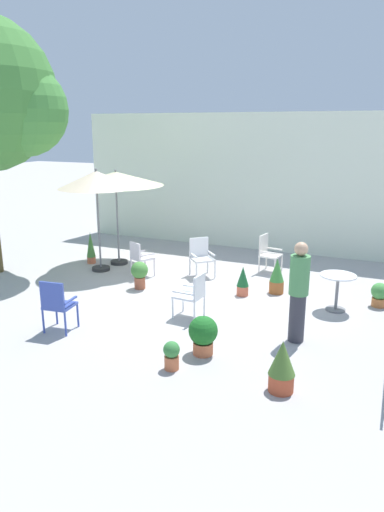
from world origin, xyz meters
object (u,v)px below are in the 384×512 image
Objects in this scene: patio_chair_4 at (193,293)px; potted_plant_4 at (282,366)px; patio_chair_0 at (268,251)px; potted_plant_2 at (243,281)px; potted_plant_6 at (91,248)px; potted_plant_0 at (380,294)px; patio_chair_2 at (57,303)px; cafe_table_0 at (337,286)px; patio_umbrella_1 at (116,179)px; patio_chair_3 at (201,255)px; potted_plant_1 at (203,334)px; potted_plant_7 at (277,276)px; potted_plant_5 at (140,273)px; patio_chair_1 at (140,256)px; patio_umbrella_0 at (96,181)px; potted_plant_3 at (172,355)px; standing_person at (299,291)px.

patio_chair_4 is 1.17× the size of potted_plant_4.
potted_plant_2 is (-0.03, -1.85, -0.20)m from patio_chair_0.
potted_plant_0 is at bearing -2.26° from potted_plant_6.
patio_chair_2 is at bearing -62.29° from potted_plant_6.
cafe_table_0 reaches higher than potted_plant_2.
patio_umbrella_1 reaches higher than patio_chair_3.
potted_plant_7 is (0.36, 3.22, 0.03)m from potted_plant_1.
patio_chair_2 is 2.55m from potted_plant_5.
potted_plant_4 is at bearing -40.72° from patio_chair_1.
patio_umbrella_0 is 0.68m from patio_umbrella_1.
potted_plant_5 is at bearing -29.93° from potted_plant_6.
patio_chair_1 is at bearing -149.34° from patio_chair_0.
patio_chair_0 is 4.65m from potted_plant_1.
patio_umbrella_1 is 2.10m from patio_chair_1.
potted_plant_1 is (-1.66, -2.71, -0.16)m from cafe_table_0.
patio_chair_4 is 3.73m from potted_plant_0.
patio_umbrella_1 is at bearing 169.03° from cafe_table_0.
patio_umbrella_0 is 3.96× the size of potted_plant_2.
potted_plant_6 is (-3.01, -0.16, -0.09)m from patio_chair_3.
potted_plant_3 is at bearing -111.16° from potted_plant_1.
potted_plant_0 reaches higher than potted_plant_3.
patio_umbrella_1 is 4.21m from potted_plant_2.
patio_umbrella_1 is at bearing 175.26° from potted_plant_0.
potted_plant_7 is (2.81, 0.91, 0.02)m from potted_plant_5.
potted_plant_2 is 2.24m from potted_plant_5.
cafe_table_0 is at bearing 84.91° from potted_plant_4.
patio_umbrella_0 is 5.66m from potted_plant_3.
potted_plant_2 is (3.76, -0.33, -1.88)m from patio_umbrella_0.
patio_chair_3 is (2.32, -0.09, -1.66)m from patio_umbrella_1.
potted_plant_7 is at bearing 61.11° from patio_chair_4.
patio_umbrella_0 is 4.09× the size of potted_plant_5.
patio_umbrella_0 is at bearing 112.75° from patio_chair_2.
patio_umbrella_1 is 2.57× the size of patio_chair_2.
patio_umbrella_0 is at bearing 177.54° from patio_chair_1.
potted_plant_1 is 3.36m from potted_plant_5.
potted_plant_1 is (4.01, -3.12, -1.85)m from patio_umbrella_0.
potted_plant_1 is 0.99× the size of potted_plant_2.
patio_chair_4 is at bearing -148.49° from cafe_table_0.
patio_umbrella_1 is 3.35× the size of cafe_table_0.
patio_chair_1 is at bearing 94.58° from patio_chair_2.
patio_chair_1 is at bearing 153.87° from standing_person.
patio_umbrella_0 is 2.77× the size of patio_chair_3.
patio_chair_1 is 1.94× the size of potted_plant_3.
patio_umbrella_0 reaches higher than cafe_table_0.
potted_plant_2 is (3.65, -1.00, -1.85)m from patio_umbrella_1.
potted_plant_0 is at bearing 74.75° from potted_plant_4.
potted_plant_0 is 2.70m from potted_plant_2.
standing_person is (-1.18, -2.20, 0.61)m from potted_plant_0.
potted_plant_5 reaches higher than potted_plant_0.
potted_plant_3 is at bearing -43.77° from potted_plant_6.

